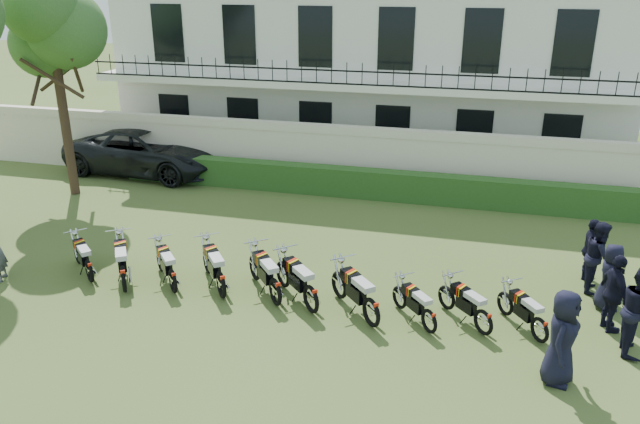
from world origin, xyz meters
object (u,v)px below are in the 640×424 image
object	(u,v)px
tree_west_near	(51,20)
motorcycle_4	(275,286)
motorcycle_7	(429,316)
officer_2	(614,294)
officer_3	(610,277)
motorcycle_5	(311,293)
officer_4	(599,257)
motorcycle_6	(371,306)
officer_0	(562,338)
motorcycle_9	(540,324)
officer_1	(640,311)
motorcycle_2	(172,275)
officer_5	(590,249)
suv	(147,151)
motorcycle_8	(484,317)
motorcycle_1	(123,273)
motorcycle_3	(221,279)
motorcycle_0	(89,266)

from	to	relation	value
tree_west_near	motorcycle_4	xyz separation A→B (m)	(9.38, -5.80, -5.36)
motorcycle_7	officer_2	world-z (taller)	officer_2
officer_2	officer_3	distance (m)	0.99
motorcycle_5	officer_4	distance (m)	7.06
tree_west_near	motorcycle_5	xyz separation A→B (m)	(10.28, -5.93, -5.36)
motorcycle_6	officer_0	distance (m)	3.94
motorcycle_9	officer_1	world-z (taller)	officer_1
motorcycle_2	officer_5	bearing A→B (deg)	-22.04
tree_west_near	motorcycle_9	size ratio (longest dim) A/B	5.30
motorcycle_5	motorcycle_7	world-z (taller)	motorcycle_5
tree_west_near	motorcycle_6	xyz separation A→B (m)	(11.72, -6.17, -5.36)
officer_1	officer_2	world-z (taller)	officer_1
officer_4	suv	bearing A→B (deg)	74.59
motorcycle_5	motorcycle_8	bearing A→B (deg)	-43.21
motorcycle_5	officer_4	world-z (taller)	officer_4
officer_4	tree_west_near	bearing A→B (deg)	85.22
motorcycle_2	motorcycle_9	xyz separation A→B (m)	(8.48, -0.03, -0.04)
motorcycle_5	officer_0	distance (m)	5.38
motorcycle_5	officer_0	size ratio (longest dim) A/B	0.83
motorcycle_7	officer_5	bearing A→B (deg)	4.52
motorcycle_1	officer_0	bearing A→B (deg)	-39.06
motorcycle_3	officer_4	bearing A→B (deg)	-20.06
motorcycle_0	motorcycle_4	size ratio (longest dim) A/B	0.85
motorcycle_4	suv	xyz separation A→B (m)	(-8.11, 8.67, 0.34)
motorcycle_4	motorcycle_8	xyz separation A→B (m)	(4.72, -0.09, -0.07)
motorcycle_0	officer_3	world-z (taller)	officer_3
officer_1	officer_2	bearing A→B (deg)	28.77
motorcycle_9	officer_3	xyz separation A→B (m)	(1.59, 1.90, 0.37)
motorcycle_5	suv	bearing A→B (deg)	91.79
motorcycle_0	motorcycle_3	xyz separation A→B (m)	(3.53, 0.08, 0.06)
motorcycle_6	suv	size ratio (longest dim) A/B	0.26
motorcycle_5	officer_0	world-z (taller)	officer_0
motorcycle_2	motorcycle_9	world-z (taller)	motorcycle_2
motorcycle_3	motorcycle_8	distance (m)	6.08
motorcycle_7	officer_1	bearing A→B (deg)	-35.48
motorcycle_3	officer_5	distance (m)	9.23
motorcycle_5	officer_3	distance (m)	6.86
motorcycle_1	motorcycle_4	world-z (taller)	motorcycle_1
motorcycle_3	motorcycle_7	bearing A→B (deg)	-40.98
motorcycle_8	officer_4	bearing A→B (deg)	4.44
motorcycle_8	motorcycle_9	distance (m)	1.15
officer_2	motorcycle_2	bearing A→B (deg)	78.82
motorcycle_5	officer_4	bearing A→B (deg)	-19.99
suv	motorcycle_4	bearing A→B (deg)	-132.89
officer_2	motorcycle_5	bearing A→B (deg)	82.20
suv	officer_1	world-z (taller)	officer_1
tree_west_near	suv	size ratio (longest dim) A/B	1.26
tree_west_near	officer_4	size ratio (longest dim) A/B	4.40
motorcycle_9	suv	distance (m)	16.51
officer_3	motorcycle_3	bearing A→B (deg)	84.54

